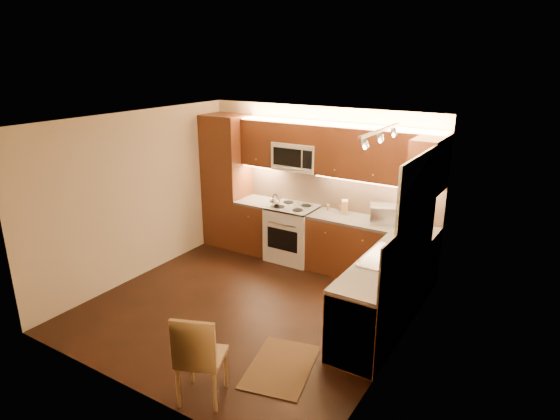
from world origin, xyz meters
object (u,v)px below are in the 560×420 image
Objects in this scene: toaster_oven at (385,214)px; dining_chair at (201,355)px; knife_block at (345,207)px; sink at (389,253)px; soap_bottle at (403,247)px; microwave at (298,156)px; stove at (293,233)px; kettle at (275,200)px.

toaster_oven is 3.56m from dining_chair.
knife_block is (-0.68, 0.08, -0.03)m from toaster_oven.
soap_bottle is at bearing 58.70° from sink.
soap_bottle is at bearing -82.72° from toaster_oven.
toaster_oven is at bearing -28.39° from knife_block.
sink is (2.00, -1.26, -0.74)m from microwave.
stove is at bearing 169.51° from knife_block.
toaster_oven is 2.02× the size of soap_bottle.
stove is 1.27m from microwave.
sink is 0.89× the size of dining_chair.
stove is 4.37× the size of knife_block.
soap_bottle reaches higher than dining_chair.
microwave is 0.79m from kettle.
stove is at bearing 160.87° from toaster_oven.
stove is 1.62m from toaster_oven.
stove is 4.27× the size of soap_bottle.
kettle reaches higher than sink.
knife_block is 1.70m from soap_bottle.
toaster_oven is (-0.49, 1.22, 0.06)m from sink.
kettle is at bearing -153.48° from stove.
kettle is 0.47× the size of toaster_oven.
knife_block is 0.98× the size of soap_bottle.
microwave reaches higher than sink.
soap_bottle reaches higher than sink.
dining_chair is (0.94, -3.38, 0.03)m from stove.
toaster_oven is (1.51, 0.09, 0.57)m from stove.
knife_block is at bearing 11.55° from stove.
sink is at bearing -69.95° from knife_block.
microwave is 1.74× the size of toaster_oven.
stove is 2.35m from sink.
knife_block is at bearing 150.97° from toaster_oven.
kettle is (-0.26, -0.13, 0.56)m from stove.
sink is 1.74m from knife_block.
toaster_oven is 0.69m from knife_block.
soap_bottle is 0.22× the size of dining_chair.
toaster_oven is (1.78, 0.23, 0.01)m from kettle.
knife_block is at bearing 132.08° from sink.
sink is at bearing -111.86° from soap_bottle.
kettle is 0.96× the size of knife_block.
toaster_oven is 1.20m from soap_bottle.
soap_bottle is (2.37, -0.81, -0.01)m from kettle.
soap_bottle is (0.11, 0.18, 0.03)m from sink.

